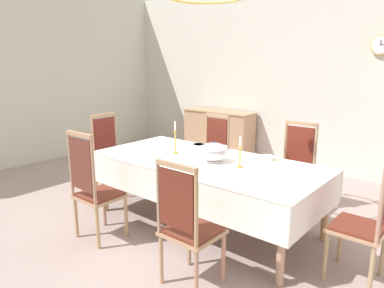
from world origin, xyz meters
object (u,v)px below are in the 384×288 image
at_px(dining_table, 205,166).
at_px(mounted_clock, 381,45).
at_px(candlestick_west, 175,140).
at_px(bowl_near_right, 267,157).
at_px(chair_south_a, 93,187).
at_px(chair_north_b, 294,167).
at_px(chair_head_east, 368,216).
at_px(soup_tureen, 213,152).
at_px(spoon_secondary, 278,160).
at_px(chair_south_b, 187,224).
at_px(candlestick_east, 240,155).
at_px(chair_head_west, 111,153).
at_px(spoon_primary, 193,145).
at_px(bowl_far_left, 220,148).
at_px(chair_north_a, 212,152).
at_px(sideboard, 219,133).
at_px(bowl_near_left, 199,145).

relative_size(dining_table, mounted_clock, 9.12).
bearing_deg(candlestick_west, bowl_near_right, 26.97).
relative_size(chair_south_a, chair_north_b, 1.05).
relative_size(chair_head_east, soup_tureen, 4.19).
height_order(chair_south_a, mounted_clock, mounted_clock).
relative_size(spoon_secondary, mounted_clock, 0.63).
bearing_deg(spoon_secondary, bowl_near_right, -158.56).
bearing_deg(spoon_secondary, candlestick_west, -145.07).
height_order(dining_table, chair_south_a, chair_south_a).
height_order(chair_south_b, candlestick_east, same).
relative_size(chair_head_west, spoon_primary, 6.26).
height_order(chair_south_b, bowl_far_left, chair_south_b).
xyz_separation_m(chair_north_b, bowl_near_right, (-0.10, -0.53, 0.22)).
bearing_deg(chair_north_a, chair_head_west, 44.22).
distance_m(chair_south_b, chair_north_b, 2.02).
distance_m(chair_head_east, soup_tureen, 1.61).
xyz_separation_m(chair_south_a, mounted_clock, (1.67, 3.82, 1.48)).
relative_size(chair_south_a, sideboard, 0.81).
bearing_deg(spoon_secondary, chair_south_b, -81.19).
bearing_deg(soup_tureen, bowl_near_right, 51.10).
relative_size(chair_south_b, bowl_near_left, 6.32).
height_order(chair_north_b, spoon_primary, chair_north_b).
xyz_separation_m(soup_tureen, bowl_near_right, (0.39, 0.48, -0.09)).
bearing_deg(chair_head_east, bowl_far_left, 75.11).
distance_m(chair_north_a, candlestick_east, 1.54).
xyz_separation_m(chair_north_b, soup_tureen, (-0.49, -1.01, 0.31)).
xyz_separation_m(bowl_near_left, spoon_secondary, (1.07, 0.07, -0.02)).
xyz_separation_m(chair_head_west, sideboard, (0.04, 2.56, -0.11)).
bearing_deg(chair_head_east, candlestick_west, 90.00).
height_order(bowl_far_left, spoon_secondary, bowl_far_left).
height_order(dining_table, chair_north_b, chair_north_b).
height_order(chair_head_west, mounted_clock, mounted_clock).
relative_size(spoon_primary, spoon_secondary, 1.01).
height_order(bowl_near_left, bowl_far_left, bowl_far_left).
distance_m(chair_head_east, bowl_far_left, 1.93).
height_order(chair_head_east, candlestick_west, chair_head_east).
relative_size(soup_tureen, bowl_near_left, 1.65).
distance_m(chair_north_b, sideboard, 2.75).
bearing_deg(bowl_far_left, soup_tureen, -61.91).
height_order(chair_head_east, soup_tureen, chair_head_east).
distance_m(dining_table, chair_north_b, 1.18).
height_order(candlestick_west, mounted_clock, mounted_clock).
bearing_deg(bowl_near_right, chair_north_a, 155.57).
bearing_deg(chair_north_a, bowl_far_left, 134.42).
relative_size(chair_north_b, spoon_primary, 6.25).
bearing_deg(chair_north_a, candlestick_east, 137.66).
xyz_separation_m(chair_head_west, mounted_clock, (2.70, 2.81, 1.50)).
bearing_deg(chair_south_b, chair_south_a, -179.80).
bearing_deg(chair_south_b, chair_head_east, 42.64).
xyz_separation_m(dining_table, spoon_secondary, (0.62, 0.51, 0.08)).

